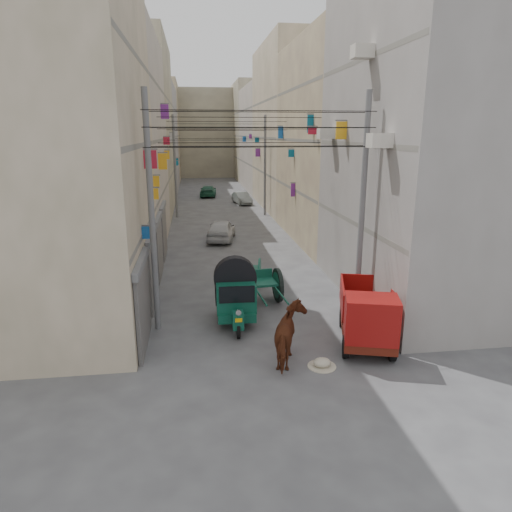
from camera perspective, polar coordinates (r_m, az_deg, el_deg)
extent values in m
plane|color=#454548|center=(11.48, 5.06, -20.22)|extent=(140.00, 140.00, 0.00)
cube|color=beige|center=(18.06, -27.26, 13.10)|extent=(8.00, 10.00, 13.00)
cube|color=slate|center=(17.55, -13.92, 3.42)|extent=(0.25, 9.80, 0.18)
cube|color=slate|center=(17.22, -14.56, 13.24)|extent=(0.25, 9.80, 0.18)
cube|color=slate|center=(17.40, -15.27, 23.14)|extent=(0.25, 9.80, 0.18)
cube|color=#B5A89B|center=(28.71, -19.96, 13.01)|extent=(8.00, 12.00, 12.00)
cube|color=slate|center=(28.38, -11.70, 7.90)|extent=(0.25, 11.76, 0.18)
cube|color=slate|center=(28.18, -12.04, 13.95)|extent=(0.25, 11.76, 0.18)
cube|color=slate|center=(28.29, -12.39, 20.03)|extent=(0.25, 11.76, 0.18)
cube|color=#B5AD8F|center=(41.52, -16.38, 15.08)|extent=(8.00, 14.00, 14.00)
cube|color=slate|center=(41.30, -10.57, 10.14)|extent=(0.25, 13.72, 0.18)
cube|color=slate|center=(41.15, -10.78, 14.30)|extent=(0.25, 13.72, 0.18)
cube|color=slate|center=(41.23, -11.00, 18.47)|extent=(0.25, 13.72, 0.18)
cube|color=gray|center=(55.42, -14.20, 13.96)|extent=(8.00, 14.00, 11.80)
cube|color=slate|center=(55.25, -9.94, 11.38)|extent=(0.25, 13.72, 0.18)
cube|color=slate|center=(55.14, -10.09, 14.49)|extent=(0.25, 13.72, 0.18)
cube|color=slate|center=(55.20, -10.24, 17.60)|extent=(0.25, 13.72, 0.18)
cube|color=tan|center=(68.35, -13.08, 14.88)|extent=(8.00, 12.00, 13.50)
cube|color=slate|center=(68.22, -9.59, 12.07)|extent=(0.25, 11.76, 0.18)
cube|color=slate|center=(68.14, -9.70, 14.59)|extent=(0.25, 11.76, 0.18)
cube|color=slate|center=(68.18, -9.82, 17.11)|extent=(0.25, 11.76, 0.18)
cube|color=gray|center=(19.92, 23.73, 13.53)|extent=(8.00, 10.00, 13.00)
cube|color=slate|center=(18.56, 12.32, 4.14)|extent=(0.25, 9.80, 0.18)
cube|color=slate|center=(18.24, 12.86, 13.42)|extent=(0.25, 9.80, 0.18)
cube|color=slate|center=(18.42, 13.45, 22.78)|extent=(0.25, 9.80, 0.18)
cube|color=tan|center=(29.91, 12.53, 13.60)|extent=(8.00, 12.00, 12.00)
cube|color=slate|center=(29.01, 4.92, 8.31)|extent=(0.25, 11.76, 0.18)
cube|color=slate|center=(28.81, 5.06, 14.24)|extent=(0.25, 11.76, 0.18)
cube|color=slate|center=(28.92, 5.20, 20.19)|extent=(0.25, 11.76, 0.18)
cube|color=beige|center=(42.36, 6.40, 15.57)|extent=(8.00, 14.00, 14.00)
cube|color=slate|center=(41.73, 0.98, 10.44)|extent=(0.25, 13.72, 0.18)
cube|color=slate|center=(41.59, 1.00, 14.56)|extent=(0.25, 13.72, 0.18)
cube|color=slate|center=(41.67, 1.02, 18.69)|extent=(0.25, 13.72, 0.18)
cube|color=#B5A89B|center=(56.05, 2.80, 14.40)|extent=(8.00, 14.00, 11.80)
cube|color=slate|center=(55.58, -1.25, 11.62)|extent=(0.25, 13.72, 0.18)
cube|color=slate|center=(55.47, -1.27, 14.71)|extent=(0.25, 13.72, 0.18)
cube|color=slate|center=(55.53, -1.29, 17.81)|extent=(0.25, 13.72, 0.18)
cube|color=#B5AD8F|center=(68.87, 0.77, 15.26)|extent=(8.00, 12.00, 13.50)
cube|color=slate|center=(68.49, -2.52, 12.28)|extent=(0.25, 11.76, 0.18)
cube|color=slate|center=(68.40, -2.55, 14.79)|extent=(0.25, 11.76, 0.18)
cube|color=slate|center=(68.45, -2.58, 17.30)|extent=(0.25, 11.76, 0.18)
cube|color=#B5AD8F|center=(75.14, -6.31, 14.97)|extent=(22.00, 10.00, 13.00)
cube|color=#454549|center=(15.00, -13.91, -6.16)|extent=(0.12, 3.00, 2.60)
cube|color=slate|center=(14.54, -14.19, -0.82)|extent=(0.18, 3.20, 0.25)
cube|color=#454549|center=(18.48, -12.78, -2.01)|extent=(0.12, 3.00, 2.60)
cube|color=slate|center=(18.11, -12.98, 2.38)|extent=(0.18, 3.20, 0.25)
cube|color=#454549|center=(22.03, -12.01, 0.81)|extent=(0.12, 3.00, 2.60)
cube|color=slate|center=(21.73, -12.17, 4.51)|extent=(0.18, 3.20, 0.25)
cube|color=#454549|center=(25.73, -11.44, 2.89)|extent=(0.12, 3.00, 2.60)
cube|color=slate|center=(25.46, -11.57, 6.08)|extent=(0.18, 3.20, 0.25)
cube|color=#0C6385|center=(43.81, 0.12, 14.31)|extent=(0.38, 0.08, 0.41)
cube|color=#0C6385|center=(50.83, -9.83, 11.55)|extent=(0.27, 0.08, 0.71)
cube|color=blue|center=(15.96, -13.29, 2.87)|extent=(0.44, 0.08, 0.42)
cube|color=#F1A51A|center=(25.00, -11.60, 11.50)|extent=(0.45, 0.08, 0.84)
cube|color=blue|center=(54.32, -1.48, 14.40)|extent=(0.41, 0.08, 0.59)
cube|color=#F4AD1C|center=(19.09, -12.65, 7.59)|extent=(0.38, 0.08, 0.44)
cube|color=#7A268E|center=(43.10, 0.22, 12.79)|extent=(0.43, 0.08, 0.72)
cube|color=#7A268E|center=(49.10, -0.71, 14.71)|extent=(0.28, 0.08, 0.44)
cube|color=#7A268E|center=(29.18, -11.34, 17.28)|extent=(0.48, 0.08, 0.84)
cube|color=#0C6385|center=(47.30, -9.95, 11.35)|extent=(0.31, 0.08, 0.44)
cube|color=#0C6385|center=(28.79, 4.42, 12.68)|extent=(0.35, 0.08, 0.45)
cube|color=blue|center=(32.33, 3.09, 15.16)|extent=(0.34, 0.08, 0.79)
cube|color=#F4AD1C|center=(21.30, -12.36, 9.05)|extent=(0.28, 0.08, 0.52)
cube|color=#B8B8B8|center=(38.76, -10.56, 14.36)|extent=(0.28, 0.08, 0.74)
cube|color=#7A268E|center=(28.48, 4.64, 8.23)|extent=(0.26, 0.08, 0.80)
cube|color=blue|center=(19.44, 10.68, 15.07)|extent=(0.34, 0.08, 0.55)
cube|color=#B4182F|center=(17.76, -13.08, 11.67)|extent=(0.47, 0.08, 0.67)
cube|color=#B4182F|center=(30.31, -11.13, 13.95)|extent=(0.40, 0.08, 0.47)
cube|color=#F4AD1C|center=(30.85, -11.07, 12.30)|extent=(0.32, 0.08, 0.55)
cube|color=#B4182F|center=(23.62, 7.11, 15.27)|extent=(0.47, 0.08, 0.35)
cube|color=#0C6385|center=(24.45, 6.81, 16.09)|extent=(0.32, 0.08, 0.89)
cube|color=#F4AD1C|center=(19.34, 10.62, 15.18)|extent=(0.44, 0.08, 0.69)
cube|color=#B8B8B8|center=(15.65, -14.37, 1.24)|extent=(0.10, 3.20, 0.80)
cube|color=#F4AD1C|center=(24.45, -12.12, 6.27)|extent=(0.10, 3.20, 0.80)
cube|color=#F1A51A|center=(36.34, -10.80, 9.16)|extent=(0.10, 3.20, 0.80)
cube|color=#B8B8B8|center=(48.28, -10.13, 10.61)|extent=(0.10, 3.20, 0.80)
cube|color=blue|center=(16.75, 14.39, 2.14)|extent=(0.10, 3.20, 0.80)
cube|color=#B4182F|center=(25.17, 6.76, 6.75)|extent=(0.10, 3.20, 0.80)
cube|color=#167A26|center=(36.83, 2.08, 9.49)|extent=(0.10, 3.20, 0.80)
cube|color=#F1A51A|center=(48.65, -0.36, 10.88)|extent=(0.10, 3.20, 0.80)
cube|color=beige|center=(15.27, 15.20, 13.76)|extent=(0.70, 0.55, 0.45)
cube|color=beige|center=(20.94, 8.75, 14.89)|extent=(0.70, 0.55, 0.45)
cube|color=beige|center=(17.34, 13.17, 23.63)|extent=(0.70, 0.55, 0.45)
cylinder|color=slate|center=(15.40, -12.91, 4.92)|extent=(0.20, 0.20, 8.00)
cylinder|color=slate|center=(16.40, 13.12, 5.51)|extent=(0.20, 0.20, 8.00)
cylinder|color=slate|center=(37.23, -10.09, 10.87)|extent=(0.20, 0.20, 8.00)
cylinder|color=slate|center=(37.65, 1.13, 11.15)|extent=(0.20, 0.20, 8.00)
cylinder|color=black|center=(14.78, 0.82, 13.46)|extent=(7.40, 0.02, 0.02)
cylinder|color=black|center=(14.77, 0.83, 15.79)|extent=(7.40, 0.02, 0.02)
cylinder|color=black|center=(14.79, 0.84, 17.73)|extent=(7.40, 0.02, 0.02)
cylinder|color=black|center=(15.77, 0.26, 13.57)|extent=(7.40, 0.02, 0.02)
cylinder|color=black|center=(15.76, 0.27, 15.75)|extent=(7.40, 0.02, 0.02)
cylinder|color=black|center=(15.78, 0.27, 17.57)|extent=(7.40, 0.02, 0.02)
cylinder|color=black|center=(21.23, -1.87, 13.97)|extent=(7.40, 0.02, 0.02)
cylinder|color=black|center=(21.22, -1.89, 15.59)|extent=(7.40, 0.02, 0.02)
cylinder|color=black|center=(21.23, -1.90, 16.94)|extent=(7.40, 0.02, 0.02)
cylinder|color=black|center=(29.19, -3.56, 14.28)|extent=(7.40, 0.02, 0.02)
cylinder|color=black|center=(29.19, -3.58, 15.46)|extent=(7.40, 0.02, 0.02)
cylinder|color=black|center=(29.20, -3.59, 16.44)|extent=(7.40, 0.02, 0.02)
cylinder|color=black|center=(37.18, -4.52, 14.45)|extent=(7.40, 0.02, 0.02)
cylinder|color=black|center=(37.17, -4.54, 15.37)|extent=(7.40, 0.02, 0.02)
cylinder|color=black|center=(37.18, -4.56, 16.14)|extent=(7.40, 0.02, 0.02)
cylinder|color=black|center=(15.36, -2.23, -9.24)|extent=(0.14, 0.59, 0.59)
cylinder|color=black|center=(17.17, -4.65, -6.57)|extent=(0.14, 0.59, 0.59)
cylinder|color=black|center=(17.24, -0.79, -6.43)|extent=(0.14, 0.59, 0.59)
cube|color=#0C4835|center=(16.53, -2.58, -6.63)|extent=(1.36, 2.03, 0.29)
cube|color=#0C4835|center=(15.28, -2.25, -8.01)|extent=(0.38, 0.48, 0.58)
cylinder|color=silver|center=(14.91, -2.20, -7.08)|extent=(0.19, 0.06, 0.19)
cube|color=gold|center=(14.99, -2.18, -8.04)|extent=(0.23, 0.04, 0.13)
cube|color=#0C4835|center=(16.37, -2.62, -4.62)|extent=(1.41, 1.82, 1.00)
cube|color=black|center=(15.42, -2.40, -4.85)|extent=(1.21, 0.09, 0.58)
cube|color=black|center=(16.31, -5.06, -4.35)|extent=(0.07, 1.26, 0.68)
cube|color=black|center=(16.39, -0.20, -4.19)|extent=(0.07, 1.26, 0.68)
cube|color=silver|center=(15.68, -2.36, -7.59)|extent=(1.31, 0.08, 0.06)
cylinder|color=black|center=(18.19, -1.16, -3.93)|extent=(0.26, 1.38, 1.38)
cylinder|color=#12513D|center=(18.19, -1.16, -3.93)|extent=(0.25, 1.08, 1.07)
cylinder|color=slate|center=(18.19, -1.16, -3.93)|extent=(0.23, 0.19, 0.18)
cylinder|color=black|center=(18.47, 2.74, -3.65)|extent=(0.26, 1.38, 1.38)
cylinder|color=#12513D|center=(18.47, 2.74, -3.65)|extent=(0.25, 1.08, 1.07)
cylinder|color=slate|center=(18.47, 2.74, -3.65)|extent=(0.23, 0.19, 0.18)
cylinder|color=slate|center=(18.32, 0.80, -3.79)|extent=(1.33, 0.19, 0.08)
cube|color=#12513D|center=(18.26, 0.80, -3.26)|extent=(1.12, 1.16, 0.10)
cube|color=#12513D|center=(18.65, 0.46, -2.17)|extent=(1.04, 0.16, 0.34)
cylinder|color=#12513D|center=(17.08, 0.46, -4.88)|extent=(0.25, 2.26, 0.07)
cylinder|color=#12513D|center=(17.26, 3.02, -4.68)|extent=(0.25, 2.26, 0.07)
cylinder|color=black|center=(14.40, 11.15, -11.04)|extent=(0.37, 0.73, 0.70)
cylinder|color=black|center=(16.52, 10.77, -7.49)|extent=(0.37, 0.73, 0.70)
cylinder|color=black|center=(14.55, 16.68, -11.13)|extent=(0.37, 0.73, 0.70)
cylinder|color=black|center=(16.66, 15.55, -7.60)|extent=(0.37, 0.73, 0.70)
cube|color=#4F150B|center=(15.42, 13.57, -8.41)|extent=(2.43, 3.79, 0.37)
cube|color=maroon|center=(14.01, 14.21, -7.61)|extent=(1.78, 1.49, 1.33)
cube|color=black|center=(13.51, 14.45, -8.00)|extent=(1.34, 0.44, 0.58)
cube|color=#4F150B|center=(15.84, 13.45, -6.63)|extent=(2.17, 2.68, 0.13)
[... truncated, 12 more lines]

